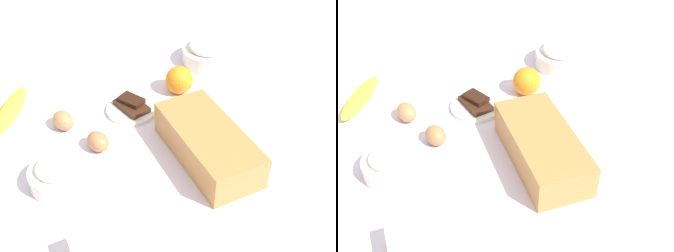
% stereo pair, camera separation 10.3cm
% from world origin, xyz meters
% --- Properties ---
extents(ground_plane, '(2.40, 2.40, 0.02)m').
position_xyz_m(ground_plane, '(0.00, 0.00, -0.01)').
color(ground_plane, silver).
extents(loaf_pan, '(0.29, 0.16, 0.08)m').
position_xyz_m(loaf_pan, '(-0.10, -0.04, 0.04)').
color(loaf_pan, '#B77A3D').
rests_on(loaf_pan, ground_plane).
extents(flour_bowl, '(0.15, 0.15, 0.07)m').
position_xyz_m(flour_bowl, '(0.23, -0.28, 0.03)').
color(flour_bowl, silver).
rests_on(flour_bowl, ground_plane).
extents(sugar_bowl, '(0.12, 0.12, 0.07)m').
position_xyz_m(sugar_bowl, '(0.00, 0.27, 0.03)').
color(sugar_bowl, silver).
rests_on(sugar_bowl, ground_plane).
extents(banana, '(0.18, 0.15, 0.04)m').
position_xyz_m(banana, '(0.28, 0.29, 0.02)').
color(banana, yellow).
rests_on(banana, ground_plane).
extents(orange_fruit, '(0.08, 0.08, 0.08)m').
position_xyz_m(orange_fruit, '(0.15, -0.13, 0.04)').
color(orange_fruit, orange).
rests_on(orange_fruit, ground_plane).
extents(butter_block, '(0.10, 0.07, 0.06)m').
position_xyz_m(butter_block, '(-0.23, 0.30, 0.03)').
color(butter_block, '#F4EDB2').
rests_on(butter_block, ground_plane).
extents(egg_near_butter, '(0.07, 0.06, 0.05)m').
position_xyz_m(egg_near_butter, '(0.06, 0.15, 0.02)').
color(egg_near_butter, '#AC7446').
rests_on(egg_near_butter, ground_plane).
extents(egg_beside_bowl, '(0.07, 0.06, 0.05)m').
position_xyz_m(egg_beside_bowl, '(0.17, 0.19, 0.02)').
color(egg_beside_bowl, '#B67B4B').
rests_on(egg_beside_bowl, ground_plane).
extents(chocolate_plate, '(0.13, 0.13, 0.03)m').
position_xyz_m(chocolate_plate, '(0.14, 0.02, 0.01)').
color(chocolate_plate, silver).
rests_on(chocolate_plate, ground_plane).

